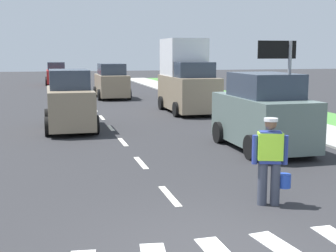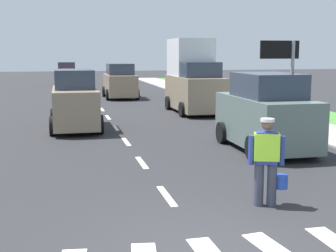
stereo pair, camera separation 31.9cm
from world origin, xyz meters
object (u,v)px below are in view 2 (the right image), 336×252
car_parked_curbside (266,115)px  car_oncoming_lead (75,102)px  car_outgoing_far (120,82)px  road_worker (267,158)px  car_oncoming_third (67,74)px  lane_direction_sign (284,69)px  delivery_truck (193,79)px

car_parked_curbside → car_oncoming_lead: size_ratio=1.03×
car_oncoming_lead → car_outgoing_far: 12.36m
road_worker → car_oncoming_third: size_ratio=0.44×
road_worker → lane_direction_sign: size_ratio=0.52×
car_outgoing_far → car_oncoming_lead: bearing=-104.9°
car_outgoing_far → road_worker: bearing=-89.9°
car_oncoming_third → car_oncoming_lead: (-0.06, -25.73, 0.11)m
delivery_truck → car_oncoming_lead: delivery_truck is taller
delivery_truck → car_parked_curbside: 9.25m
car_parked_curbside → car_oncoming_third: car_parked_curbside is taller
road_worker → delivery_truck: delivery_truck is taller
car_oncoming_third → car_outgoing_far: size_ratio=0.97×
delivery_truck → car_parked_curbside: bearing=-92.5°
delivery_truck → car_outgoing_far: delivery_truck is taller
car_oncoming_third → car_outgoing_far: (3.11, -13.78, 0.08)m
lane_direction_sign → car_parked_curbside: (-0.25, 0.61, -1.35)m
lane_direction_sign → car_parked_curbside: 1.50m
lane_direction_sign → car_oncoming_lead: size_ratio=0.82×
lane_direction_sign → car_oncoming_third: 31.98m
road_worker → car_outgoing_far: 21.95m
car_oncoming_lead → car_outgoing_far: car_oncoming_lead is taller
lane_direction_sign → car_oncoming_third: (-5.57, 31.46, -1.47)m
delivery_truck → car_outgoing_far: size_ratio=1.17×
car_parked_curbside → car_oncoming_third: size_ratio=1.05×
road_worker → car_oncoming_third: 35.87m
car_parked_curbside → car_oncoming_lead: (-5.38, 5.13, -0.02)m
lane_direction_sign → delivery_truck: 9.86m
car_parked_curbside → car_oncoming_third: (-5.32, 30.85, -0.12)m
delivery_truck → car_oncoming_lead: 7.11m
road_worker → car_outgoing_far: car_outgoing_far is taller
lane_direction_sign → car_parked_curbside: size_ratio=0.79×
road_worker → delivery_truck: size_ratio=0.36×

